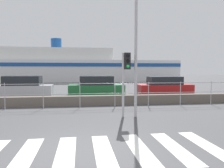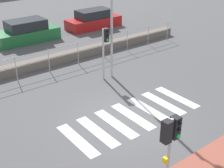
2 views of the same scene
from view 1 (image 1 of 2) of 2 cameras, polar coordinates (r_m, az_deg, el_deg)
The scene contains 10 objects.
ground_plane at distance 5.51m, azimuth -8.42°, elevation -17.22°, with size 160.00×160.00×0.00m, color #4C4C4F.
crosswalk at distance 5.54m, azimuth -2.24°, elevation -17.04°, with size 5.85×2.40×0.01m.
seawall at distance 12.39m, azimuth -8.36°, elevation -4.28°, with size 20.51×0.55×0.52m.
harbor_fence at distance 11.45m, azimuth -8.39°, elevation -1.91°, with size 18.50×0.04×1.33m.
traffic_light_far at distance 9.03m, azimuth 3.62°, elevation 3.67°, with size 0.34×0.32×2.67m.
streetlamp at distance 9.21m, azimuth 6.62°, elevation 17.14°, with size 0.32×1.12×6.73m.
ferry_boat at distance 39.34m, azimuth -9.54°, elevation 4.21°, with size 33.95×8.25×7.43m.
parked_car_silver at distance 17.72m, azimuth -22.20°, elevation -0.88°, with size 4.30×1.83×1.53m.
parked_car_green at distance 17.24m, azimuth -4.13°, elevation -0.77°, with size 4.30×1.87×1.50m.
parked_car_red at distance 18.52m, azimuth 13.53°, elevation -0.65°, with size 4.42×1.70×1.43m.
Camera 1 is at (0.03, -5.15, 1.96)m, focal length 35.00 mm.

